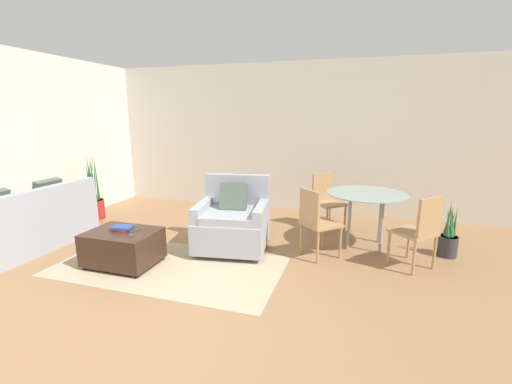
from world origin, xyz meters
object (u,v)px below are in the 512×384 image
at_px(couch, 20,229).
at_px(dining_chair_near_left, 316,219).
at_px(ottoman, 123,246).
at_px(dining_chair_far_left, 326,197).
at_px(dining_table, 366,199).
at_px(tv_remote_primary, 135,231).
at_px(dining_chair_near_right, 420,228).
at_px(tv_remote_secondary, 131,235).
at_px(potted_plant, 94,201).
at_px(book_stack, 122,228).
at_px(armchair, 233,222).
at_px(potted_plant_small, 448,239).

bearing_deg(couch, dining_chair_near_left, 14.03).
bearing_deg(ottoman, dining_chair_far_left, 44.01).
bearing_deg(dining_table, tv_remote_primary, -151.17).
bearing_deg(dining_chair_near_right, tv_remote_secondary, -162.62).
bearing_deg(dining_chair_near_right, couch, -169.26).
bearing_deg(dining_chair_far_left, potted_plant, -170.52).
bearing_deg(dining_chair_far_left, dining_chair_near_left, -90.00).
height_order(book_stack, dining_table, dining_table).
bearing_deg(potted_plant, dining_chair_near_right, -6.06).
height_order(dining_chair_near_left, dining_chair_far_left, same).
xyz_separation_m(couch, ottoman, (1.61, 0.03, -0.07)).
bearing_deg(armchair, tv_remote_secondary, -132.71).
bearing_deg(dining_table, dining_chair_far_left, 135.00).
bearing_deg(dining_table, ottoman, -151.52).
distance_m(couch, potted_plant_small, 5.67).
distance_m(ottoman, tv_remote_primary, 0.25).
distance_m(ottoman, tv_remote_secondary, 0.29).
bearing_deg(dining_chair_near_left, dining_table, 45.00).
height_order(couch, potted_plant, potted_plant).
relative_size(ottoman, dining_chair_far_left, 0.91).
bearing_deg(dining_chair_far_left, tv_remote_primary, -134.84).
xyz_separation_m(potted_plant, dining_chair_near_left, (3.96, -0.55, 0.21)).
height_order(couch, ottoman, couch).
bearing_deg(dining_table, potted_plant_small, -2.85).
height_order(armchair, potted_plant, potted_plant).
xyz_separation_m(book_stack, tv_remote_primary, (0.17, 0.01, -0.02)).
distance_m(couch, ottoman, 1.61).
relative_size(potted_plant, dining_chair_near_right, 1.36).
xyz_separation_m(tv_remote_primary, dining_chair_near_right, (3.27, 0.86, 0.08)).
xyz_separation_m(ottoman, potted_plant_small, (3.85, 1.47, -0.01)).
bearing_deg(couch, tv_remote_secondary, -1.76).
distance_m(book_stack, dining_table, 3.21).
bearing_deg(ottoman, dining_table, 28.48).
relative_size(ottoman, tv_remote_primary, 5.55).
bearing_deg(tv_remote_primary, dining_chair_far_left, 45.16).
bearing_deg(potted_plant, tv_remote_primary, -36.58).
bearing_deg(dining_table, book_stack, -152.43).
height_order(armchair, tv_remote_primary, armchair).
bearing_deg(dining_table, potted_plant, -179.29).
xyz_separation_m(couch, potted_plant_small, (5.46, 1.51, -0.07)).
xyz_separation_m(ottoman, potted_plant, (-1.76, 1.47, 0.08)).
distance_m(potted_plant, dining_chair_far_left, 4.02).
xyz_separation_m(armchair, potted_plant_small, (2.76, 0.59, -0.15)).
bearing_deg(book_stack, armchair, 36.95).
distance_m(armchair, dining_chair_far_left, 1.68).
relative_size(tv_remote_secondary, dining_chair_far_left, 0.15).
bearing_deg(potted_plant_small, tv_remote_secondary, -156.89).
distance_m(tv_remote_primary, tv_remote_secondary, 0.15).
distance_m(couch, armchair, 2.85).
relative_size(couch, potted_plant_small, 2.68).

